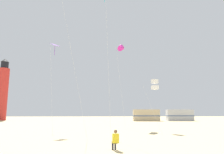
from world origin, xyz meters
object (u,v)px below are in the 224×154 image
(kite_flyer_standing, at_px, (115,139))
(rv_van_tan, at_px, (146,115))
(kite_diamond_violet, at_px, (55,48))
(lighthouse_distant, at_px, (2,91))
(rv_van_silver, at_px, (180,115))
(kite_box_white, at_px, (155,84))
(kite_tube_magenta, at_px, (121,48))

(kite_flyer_standing, relative_size, rv_van_tan, 0.18)
(kite_diamond_violet, bearing_deg, lighthouse_distant, 121.12)
(rv_van_tan, distance_m, rv_van_silver, 8.62)
(lighthouse_distant, bearing_deg, kite_flyer_standing, -59.45)
(kite_diamond_violet, height_order, kite_box_white, kite_diamond_violet)
(lighthouse_distant, relative_size, rv_van_silver, 2.55)
(lighthouse_distant, height_order, rv_van_silver, lighthouse_distant)
(kite_diamond_violet, bearing_deg, rv_van_silver, 49.20)
(kite_box_white, xyz_separation_m, rv_van_silver, (13.79, 29.14, -3.89))
(kite_tube_magenta, xyz_separation_m, rv_van_silver, (17.08, 23.48, -9.91))
(kite_flyer_standing, bearing_deg, rv_van_tan, -116.90)
(kite_diamond_violet, bearing_deg, kite_tube_magenta, 35.26)
(kite_box_white, bearing_deg, rv_van_silver, 64.67)
(rv_van_silver, bearing_deg, lighthouse_distant, 176.67)
(kite_diamond_violet, distance_m, lighthouse_distant, 40.91)
(kite_flyer_standing, distance_m, kite_diamond_violet, 15.39)
(kite_box_white, bearing_deg, kite_flyer_standing, -115.51)
(kite_tube_magenta, bearing_deg, kite_box_white, -59.80)
(kite_tube_magenta, relative_size, kite_box_white, 2.05)
(lighthouse_distant, bearing_deg, kite_diamond_violet, -58.88)
(kite_flyer_standing, height_order, kite_box_white, kite_box_white)
(rv_van_tan, xyz_separation_m, rv_van_silver, (8.61, 0.42, 0.00))
(rv_van_tan, bearing_deg, kite_box_white, -95.81)
(kite_box_white, bearing_deg, kite_tube_magenta, 120.20)
(kite_flyer_standing, bearing_deg, kite_tube_magenta, -109.10)
(kite_flyer_standing, xyz_separation_m, rv_van_silver, (19.16, 40.39, 0.78))
(kite_tube_magenta, distance_m, rv_van_tan, 26.49)
(lighthouse_distant, bearing_deg, rv_van_tan, -9.26)
(kite_flyer_standing, xyz_separation_m, kite_tube_magenta, (2.07, 16.91, 10.68))
(kite_tube_magenta, height_order, rv_van_tan, kite_tube_magenta)
(rv_van_silver, bearing_deg, rv_van_tan, -173.46)
(kite_tube_magenta, bearing_deg, rv_van_tan, 69.81)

